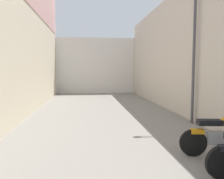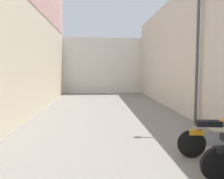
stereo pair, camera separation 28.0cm
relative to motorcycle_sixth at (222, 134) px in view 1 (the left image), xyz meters
The scene contains 6 objects.
ground_plane 3.12m from the motorcycle_sixth, 135.63° to the left, with size 35.82×35.82×0.00m, color gray.
building_left 7.84m from the motorcycle_sixth, 143.35° to the left, with size 0.45×19.82×8.31m.
building_right 4.83m from the motorcycle_sixth, 74.65° to the left, with size 0.45×19.82×5.36m.
building_far_end 15.32m from the motorcycle_sixth, 98.33° to the left, with size 9.29×2.00×4.46m, color silver.
motorcycle_sixth is the anchor object (origin of this frame).
street_lamp 3.89m from the motorcycle_sixth, 77.35° to the left, with size 0.79×0.18×4.66m.
Camera 1 is at (-0.76, 1.09, 1.92)m, focal length 37.00 mm.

